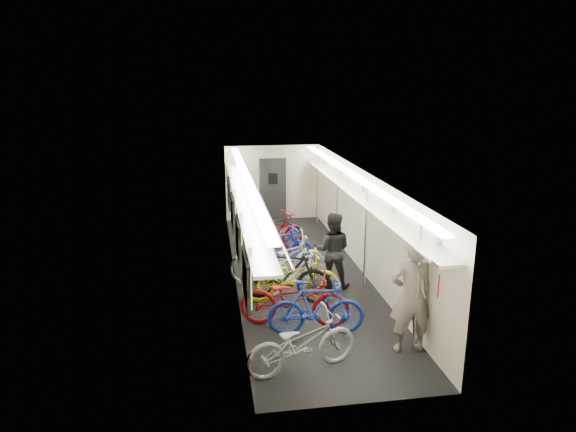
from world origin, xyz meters
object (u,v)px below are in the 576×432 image
object	(u,v)px
bicycle_1	(316,308)
passenger_near	(411,296)
bicycle_0	(302,343)
backpack	(446,286)
passenger_mid	(332,250)

from	to	relation	value
bicycle_1	passenger_near	bearing A→B (deg)	-112.74
bicycle_0	bicycle_1	bearing A→B (deg)	-36.79
passenger_near	bicycle_1	bearing A→B (deg)	-25.77
passenger_near	backpack	distance (m)	0.62
bicycle_1	backpack	size ratio (longest dim) A/B	4.55
bicycle_1	passenger_near	xyz separation A→B (m)	(1.42, -0.77, 0.47)
bicycle_0	backpack	bearing A→B (deg)	-104.15
passenger_near	backpack	world-z (taller)	passenger_near
bicycle_0	backpack	distance (m)	2.44
passenger_mid	bicycle_1	bearing A→B (deg)	87.18
bicycle_1	passenger_mid	world-z (taller)	passenger_mid
bicycle_0	passenger_near	world-z (taller)	passenger_near
bicycle_1	passenger_mid	size ratio (longest dim) A/B	1.03
passenger_mid	passenger_near	bearing A→B (deg)	119.93
passenger_mid	backpack	bearing A→B (deg)	125.83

